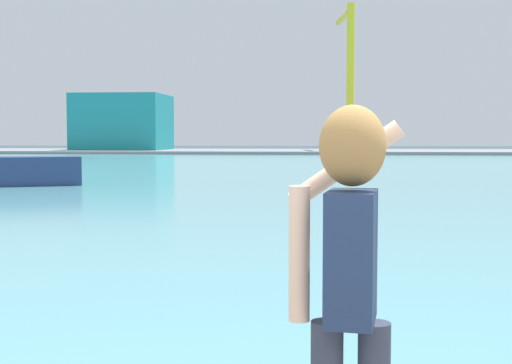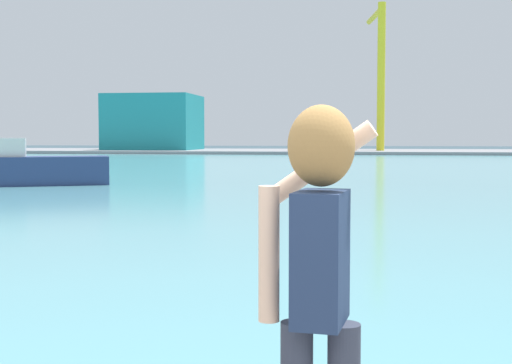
# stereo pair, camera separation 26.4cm
# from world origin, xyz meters

# --- Properties ---
(ground_plane) EXTENTS (220.00, 220.00, 0.00)m
(ground_plane) POSITION_xyz_m (0.00, 50.00, 0.00)
(ground_plane) COLOR #334751
(harbor_water) EXTENTS (140.00, 100.00, 0.02)m
(harbor_water) POSITION_xyz_m (0.00, 52.00, 0.01)
(harbor_water) COLOR #599EA8
(harbor_water) RESTS_ON ground_plane
(far_shore_dock) EXTENTS (140.00, 20.00, 0.39)m
(far_shore_dock) POSITION_xyz_m (0.00, 92.00, 0.19)
(far_shore_dock) COLOR gray
(far_shore_dock) RESTS_ON ground_plane
(person_photographer) EXTENTS (0.53, 0.56, 1.74)m
(person_photographer) POSITION_xyz_m (-0.15, 0.72, 1.69)
(person_photographer) COLOR #2D3342
(person_photographer) RESTS_ON quay_promenade
(boat_moored) EXTENTS (8.10, 5.09, 2.13)m
(boat_moored) POSITION_xyz_m (-15.38, 27.55, 0.82)
(boat_moored) COLOR navy
(boat_moored) RESTS_ON harbor_water
(warehouse_left) EXTENTS (11.79, 11.00, 7.50)m
(warehouse_left) POSITION_xyz_m (-28.16, 92.51, 4.13)
(warehouse_left) COLOR teal
(warehouse_left) RESTS_ON far_shore_dock
(port_crane) EXTENTS (2.33, 11.02, 18.75)m
(port_crane) POSITION_xyz_m (2.46, 90.75, 11.62)
(port_crane) COLOR yellow
(port_crane) RESTS_ON far_shore_dock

